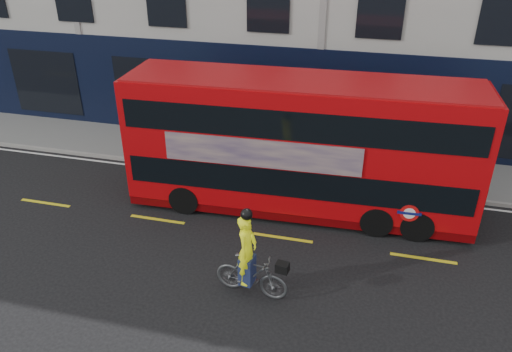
% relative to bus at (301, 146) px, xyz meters
% --- Properties ---
extents(ground, '(120.00, 120.00, 0.00)m').
position_rel_bus_xyz_m(ground, '(-0.14, -3.33, -2.19)').
color(ground, black).
rests_on(ground, ground).
extents(pavement, '(60.00, 3.00, 0.12)m').
position_rel_bus_xyz_m(pavement, '(-0.14, 3.17, -2.13)').
color(pavement, slate).
rests_on(pavement, ground).
extents(kerb, '(60.00, 0.12, 0.13)m').
position_rel_bus_xyz_m(kerb, '(-0.14, 1.67, -2.13)').
color(kerb, gray).
rests_on(kerb, ground).
extents(road_edge_line, '(58.00, 0.10, 0.01)m').
position_rel_bus_xyz_m(road_edge_line, '(-0.14, 1.37, -2.19)').
color(road_edge_line, silver).
rests_on(road_edge_line, ground).
extents(lane_dashes, '(58.00, 0.12, 0.01)m').
position_rel_bus_xyz_m(lane_dashes, '(-0.14, -1.83, -2.19)').
color(lane_dashes, yellow).
rests_on(lane_dashes, ground).
extents(bus, '(10.71, 2.81, 4.28)m').
position_rel_bus_xyz_m(bus, '(0.00, 0.00, 0.00)').
color(bus, '#B7070B').
rests_on(bus, ground).
extents(cyclist, '(1.95, 0.76, 2.49)m').
position_rel_bus_xyz_m(cyclist, '(-0.46, -4.37, -1.36)').
color(cyclist, '#4E5153').
rests_on(cyclist, ground).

